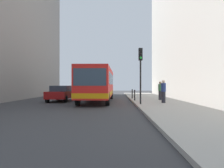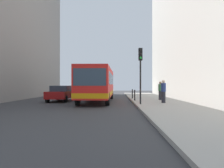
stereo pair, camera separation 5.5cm
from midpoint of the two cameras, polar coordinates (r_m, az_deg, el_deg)
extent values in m
plane|color=#38383A|center=(18.08, -4.65, -5.16)|extent=(80.00, 80.00, 0.00)
cube|color=#ADA89E|center=(18.35, 12.44, -4.85)|extent=(4.40, 40.00, 0.15)
cube|color=#BCB7AD|center=(24.99, 24.88, 16.06)|extent=(7.00, 32.00, 17.10)
cube|color=red|center=(20.45, -3.79, 0.32)|extent=(2.70, 11.04, 2.50)
cube|color=orange|center=(20.46, -3.79, -2.34)|extent=(2.72, 11.06, 0.36)
cube|color=#2D3D4C|center=(15.01, -5.89, 1.84)|extent=(2.26, 0.10, 1.20)
cube|color=#2D3D4C|center=(20.95, -3.65, 1.27)|extent=(2.69, 9.45, 1.00)
cylinder|color=black|center=(16.50, -1.24, -3.90)|extent=(0.30, 1.01, 1.00)
cylinder|color=black|center=(16.78, -8.99, -3.84)|extent=(0.30, 1.01, 1.00)
cylinder|color=black|center=(24.29, -0.21, -2.70)|extent=(0.30, 1.01, 1.00)
cylinder|color=black|center=(24.48, -5.51, -2.68)|extent=(0.30, 1.01, 1.00)
cube|color=maroon|center=(21.36, -13.07, -2.67)|extent=(2.01, 4.48, 0.64)
cube|color=#2D3D4C|center=(21.49, -12.95, -1.11)|extent=(1.72, 2.54, 0.52)
cylinder|color=black|center=(19.71, -12.04, -3.81)|extent=(0.25, 0.65, 0.64)
cylinder|color=black|center=(20.21, -16.52, -3.72)|extent=(0.25, 0.65, 0.64)
cylinder|color=black|center=(22.61, -9.97, -3.35)|extent=(0.25, 0.65, 0.64)
cylinder|color=black|center=(23.05, -13.95, -3.28)|extent=(0.25, 0.65, 0.64)
cylinder|color=black|center=(16.18, 7.32, 0.46)|extent=(0.12, 0.12, 3.20)
cube|color=black|center=(16.33, 7.32, 7.67)|extent=(0.28, 0.24, 0.90)
sphere|color=black|center=(16.24, 7.37, 8.71)|extent=(0.16, 0.16, 0.16)
sphere|color=black|center=(16.20, 7.37, 7.73)|extent=(0.16, 0.16, 0.16)
sphere|color=green|center=(16.16, 7.37, 6.75)|extent=(0.16, 0.16, 0.16)
cylinder|color=black|center=(19.95, 5.82, -2.89)|extent=(0.11, 0.11, 0.95)
cylinder|color=black|center=(22.81, 5.20, -2.55)|extent=(0.11, 0.11, 0.95)
cylinder|color=#26262D|center=(17.76, 13.13, -3.35)|extent=(0.32, 0.32, 0.87)
cylinder|color=navy|center=(17.73, 13.13, -0.85)|extent=(0.38, 0.38, 0.67)
sphere|color=beige|center=(17.73, 13.13, 0.63)|extent=(0.24, 0.24, 0.24)
cylinder|color=#26262D|center=(21.04, 12.34, -2.90)|extent=(0.32, 0.32, 0.84)
cylinder|color=#336B3F|center=(21.02, 12.34, -0.89)|extent=(0.38, 0.38, 0.64)
sphere|color=#8C6647|center=(21.02, 12.34, 0.30)|extent=(0.23, 0.23, 0.23)
camera|label=1|loc=(0.03, -90.09, 0.00)|focal=35.22mm
camera|label=2|loc=(0.03, 89.91, 0.00)|focal=35.22mm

